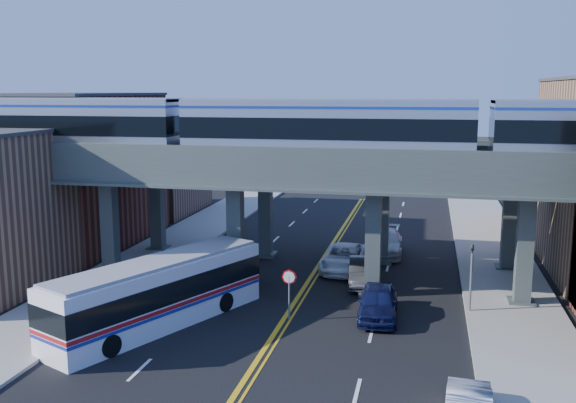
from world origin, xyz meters
name	(u,v)px	position (x,y,z in m)	size (l,w,h in m)	color
ground	(269,342)	(0.00, 0.00, 0.00)	(120.00, 120.00, 0.00)	black
sidewalk_west	(134,268)	(-11.50, 10.00, 0.08)	(5.00, 70.00, 0.16)	gray
sidewalk_east	(507,291)	(11.50, 10.00, 0.08)	(5.00, 70.00, 0.16)	gray
building_west_b	(80,170)	(-18.50, 16.00, 5.50)	(8.00, 14.00, 11.00)	brown
building_west_c	(154,170)	(-18.50, 29.00, 4.00)	(8.00, 10.00, 8.00)	#8E6549
building_east_c	(573,175)	(18.50, 29.00, 4.50)	(8.00, 10.00, 9.00)	brown
elevated_viaduct_near	(303,179)	(0.00, 8.00, 6.47)	(52.00, 3.60, 7.40)	#3F4947
elevated_viaduct_far	(323,165)	(0.00, 15.00, 6.47)	(52.00, 3.60, 7.40)	#3F4947
transit_train	(326,128)	(1.26, 8.00, 9.35)	(49.22, 3.09, 3.60)	black
stop_sign	(289,287)	(0.30, 3.00, 1.76)	(0.76, 0.09, 2.63)	slate
traffic_signal	(471,270)	(9.20, 6.00, 2.30)	(0.15, 0.18, 4.10)	slate
transit_bus	(159,294)	(-5.79, 0.98, 1.61)	(7.53, 12.17, 3.13)	white
car_lane_a	(378,302)	(4.62, 4.31, 0.82)	(1.94, 4.83, 1.65)	#10153E
car_lane_b	(363,272)	(3.31, 9.84, 0.78)	(1.65, 4.73, 1.56)	#303033
car_lane_c	(344,258)	(1.80, 12.66, 0.80)	(2.65, 5.75, 1.60)	white
car_lane_d	(385,242)	(4.08, 17.40, 0.83)	(2.32, 5.71, 1.66)	silver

